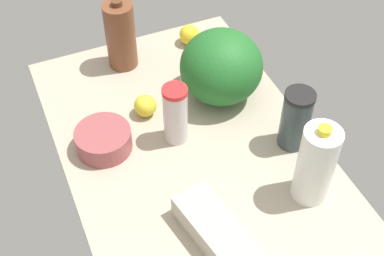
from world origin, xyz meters
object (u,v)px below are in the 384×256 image
(egg_carton, at_px, (220,237))
(chocolate_milk_jug, at_px, (121,35))
(milk_jug, at_px, (316,164))
(lemon_by_jug, at_px, (145,106))
(mixing_bowl, at_px, (104,140))
(lemon_far_back, at_px, (190,35))
(tumbler_cup, at_px, (175,114))
(watermelon, at_px, (221,67))
(shaker_bottle, at_px, (296,119))

(egg_carton, height_order, chocolate_milk_jug, chocolate_milk_jug)
(milk_jug, bearing_deg, lemon_by_jug, -146.51)
(chocolate_milk_jug, bearing_deg, mixing_bowl, -26.64)
(lemon_far_back, relative_size, lemon_by_jug, 1.03)
(tumbler_cup, height_order, lemon_by_jug, tumbler_cup)
(watermelon, bearing_deg, mixing_bowl, -79.86)
(shaker_bottle, distance_m, milk_jug, 0.20)
(egg_carton, relative_size, watermelon, 1.13)
(lemon_by_jug, bearing_deg, mixing_bowl, -62.21)
(shaker_bottle, bearing_deg, chocolate_milk_jug, -147.69)
(shaker_bottle, xyz_separation_m, watermelon, (-0.28, -0.11, 0.02))
(lemon_by_jug, bearing_deg, milk_jug, 33.49)
(egg_carton, xyz_separation_m, lemon_by_jug, (-0.53, -0.01, 0.00))
(mixing_bowl, distance_m, chocolate_milk_jug, 0.41)
(tumbler_cup, height_order, mixing_bowl, tumbler_cup)
(tumbler_cup, xyz_separation_m, lemon_by_jug, (-0.13, -0.05, -0.07))
(watermelon, height_order, lemon_by_jug, watermelon)
(shaker_bottle, height_order, watermelon, watermelon)
(egg_carton, height_order, shaker_bottle, shaker_bottle)
(mixing_bowl, distance_m, milk_jug, 0.63)
(tumbler_cup, distance_m, watermelon, 0.24)
(lemon_far_back, bearing_deg, milk_jug, 3.11)
(tumbler_cup, distance_m, mixing_bowl, 0.23)
(tumbler_cup, xyz_separation_m, milk_jug, (0.35, 0.27, 0.03))
(lemon_far_back, height_order, lemon_by_jug, lemon_far_back)
(milk_jug, distance_m, lemon_by_jug, 0.58)
(egg_carton, distance_m, watermelon, 0.58)
(tumbler_cup, xyz_separation_m, chocolate_milk_jug, (-0.41, -0.04, 0.02))
(tumbler_cup, xyz_separation_m, watermelon, (-0.12, 0.21, 0.02))
(chocolate_milk_jug, xyz_separation_m, lemon_by_jug, (0.27, -0.01, -0.09))
(egg_carton, xyz_separation_m, shaker_bottle, (-0.24, 0.36, 0.07))
(lemon_far_back, bearing_deg, watermelon, -2.96)
(shaker_bottle, distance_m, chocolate_milk_jug, 0.67)
(shaker_bottle, xyz_separation_m, lemon_by_jug, (-0.29, -0.37, -0.07))
(chocolate_milk_jug, distance_m, milk_jug, 0.81)
(tumbler_cup, bearing_deg, chocolate_milk_jug, -174.68)
(chocolate_milk_jug, bearing_deg, watermelon, 41.21)
(lemon_far_back, bearing_deg, tumbler_cup, -28.13)
(watermelon, bearing_deg, milk_jug, 6.91)
(tumbler_cup, bearing_deg, watermelon, 120.48)
(tumbler_cup, relative_size, lemon_by_jug, 2.79)
(shaker_bottle, relative_size, lemon_far_back, 2.71)
(shaker_bottle, relative_size, milk_jug, 0.75)
(shaker_bottle, bearing_deg, mixing_bowl, -111.06)
(mixing_bowl, height_order, chocolate_milk_jug, chocolate_milk_jug)
(lemon_far_back, bearing_deg, mixing_bowl, -49.82)
(mixing_bowl, bearing_deg, egg_carton, 22.05)
(tumbler_cup, relative_size, chocolate_milk_jug, 0.78)
(watermelon, relative_size, lemon_by_jug, 3.69)
(tumbler_cup, xyz_separation_m, lemon_far_back, (-0.42, 0.23, -0.06))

